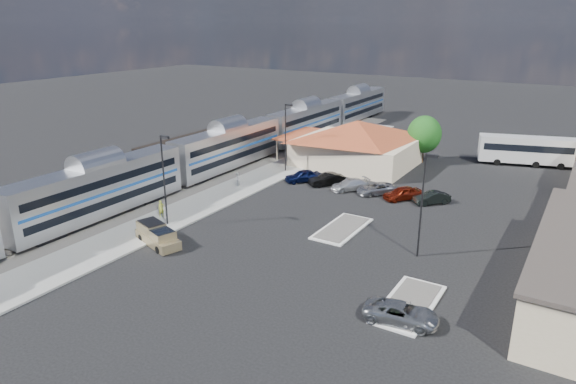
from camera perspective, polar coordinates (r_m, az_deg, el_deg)
The scene contains 23 objects.
ground at distance 49.65m, azimuth 0.86°, elevation -4.01°, with size 280.00×280.00×0.00m, color black.
railbed at distance 67.64m, azimuth -11.11°, elevation 1.90°, with size 16.00×100.00×0.12m, color #4C4944.
platform at distance 60.61m, azimuth -6.05°, elevation 0.22°, with size 5.50×92.00×0.18m, color gray.
passenger_train at distance 68.72m, azimuth -6.59°, elevation 4.81°, with size 3.00×104.00×5.55m.
freight_cars at distance 70.59m, azimuth -11.90°, elevation 4.11°, with size 2.80×46.00×4.00m.
station_depot at distance 71.15m, azimuth 7.57°, elevation 5.47°, with size 18.35×12.24×6.20m.
traffic_island_south at distance 49.54m, azimuth 6.04°, elevation -4.04°, with size 3.30×7.50×0.21m.
traffic_island_north at distance 37.93m, azimuth 13.31°, elevation -11.97°, with size 3.30×7.50×0.21m.
lamp_plat_s at distance 49.77m, azimuth -13.59°, elevation 2.03°, with size 1.08×0.25×9.00m.
lamp_plat_n at distance 66.61m, azimuth -0.22°, elevation 6.68°, with size 1.08×0.25×9.00m.
lamp_lot at distance 43.31m, azimuth 14.82°, elevation -0.55°, with size 1.08×0.25×9.00m.
tree_depot at distance 73.97m, azimuth 14.90°, elevation 6.21°, with size 4.71×4.71×6.63m.
pickup_truck at distance 47.16m, azimuth -14.28°, elevation -4.76°, with size 5.50×3.39×1.79m.
suv at distance 35.56m, azimuth 12.47°, elevation -13.02°, with size 2.31×5.00×1.39m, color #999DA1.
coach_bus at distance 77.77m, azimuth 24.98°, elevation 4.35°, with size 12.57×5.95×3.95m.
person_a at distance 53.24m, azimuth -13.90°, elevation -1.80°, with size 0.62×0.41×1.71m, color #C9D241.
person_b at distance 61.70m, azimuth -5.67°, elevation 1.43°, with size 0.78×0.61×1.60m, color silver.
parked_car_a at distance 63.49m, azimuth 1.64°, elevation 1.80°, with size 1.78×4.42×1.50m, color #0C1540.
parked_car_b at distance 62.30m, azimuth 4.33°, elevation 1.40°, with size 1.55×4.46×1.47m, color black.
parked_car_c at distance 60.75m, azimuth 6.88°, elevation 0.81°, with size 1.89×4.65×1.35m, color silver.
parked_car_d at distance 59.85m, azimuth 9.78°, elevation 0.37°, with size 2.16×4.69×1.30m, color gray.
parked_car_e at distance 58.53m, azimuth 12.58°, elevation -0.13°, with size 1.77×4.39×1.50m, color maroon.
parked_car_f at distance 57.97m, azimuth 15.65°, elevation -0.64°, with size 1.43×4.09×1.35m, color black.
Camera 1 is at (23.21, -39.55, 19.05)m, focal length 32.00 mm.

